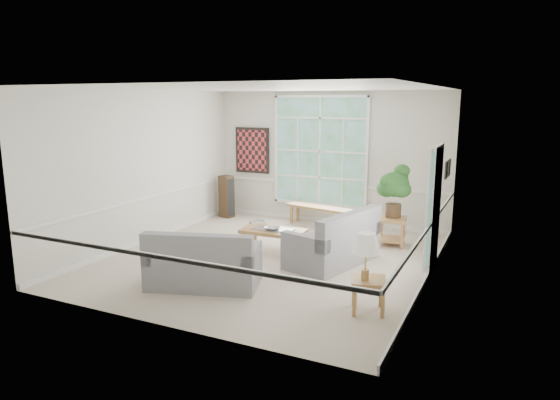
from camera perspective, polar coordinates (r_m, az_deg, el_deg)
The scene contains 24 objects.
floor at distance 9.03m, azimuth -1.12°, elevation -6.75°, with size 5.50×6.00×0.01m, color #BAAC9B.
ceiling at distance 8.58m, azimuth -1.20°, elevation 12.68°, with size 5.50×6.00×0.02m, color white.
wall_back at distance 11.42m, azimuth 5.59°, elevation 4.78°, with size 5.50×0.02×3.00m, color silver.
wall_front at distance 6.19m, azimuth -13.65°, elevation -1.15°, with size 5.50×0.02×3.00m, color silver.
wall_left at distance 10.19m, azimuth -15.16°, elevation 3.64°, with size 0.02×6.00×3.00m, color silver.
wall_right at distance 7.86m, azimuth 17.09°, elevation 1.32°, with size 0.02×6.00×3.00m, color silver.
window_back at distance 11.43m, azimuth 4.59°, elevation 5.56°, with size 2.30×0.08×2.40m, color white.
entry_door at distance 8.54m, azimuth 17.24°, elevation -1.00°, with size 0.08×0.90×2.10m, color white.
door_sidelight at distance 7.91m, azimuth 16.62°, elevation -1.19°, with size 0.08×0.26×1.90m, color white.
wall_art at distance 12.16m, azimuth -3.20°, elevation 5.69°, with size 0.90×0.06×1.10m, color maroon.
wall_frame_near at distance 9.58m, azimuth 18.43°, elevation 3.27°, with size 0.04×0.26×0.32m, color black.
wall_frame_far at distance 9.97m, azimuth 18.72°, elevation 3.55°, with size 0.04×0.26×0.32m, color black.
loveseat_right at distance 8.74m, azimuth 6.04°, elevation -4.15°, with size 0.91×1.75×0.95m, color gray.
loveseat_front at distance 7.74m, azimuth -8.70°, elevation -6.48°, with size 1.66×0.86×0.90m, color gray.
coffee_table at distance 9.35m, azimuth -0.75°, elevation -4.68°, with size 1.17×0.64×0.44m, color #9E723F.
pewter_bowl at distance 9.22m, azimuth -0.89°, elevation -3.24°, with size 0.33×0.33×0.08m, color #98999D.
window_bench at distance 11.13m, azimuth 5.37°, elevation -2.04°, with size 1.97×0.38×0.46m, color #9E723F.
end_table at distance 10.02m, azimuth 12.61°, elevation -3.52°, with size 0.55×0.55×0.55m, color #9E723F.
houseplant at distance 9.90m, azimuth 12.90°, elevation 1.06°, with size 0.62×0.62×1.06m, color #265923, non-canonical shape.
side_table at distance 6.91m, azimuth 10.04°, elevation -10.68°, with size 0.46×0.46×0.47m, color #9E723F.
table_lamp at distance 6.67m, azimuth 9.77°, elevation -6.41°, with size 0.37×0.37×0.64m, color white, non-canonical shape.
pet_bed at distance 11.30m, azimuth -2.58°, elevation -2.69°, with size 0.40×0.40×0.12m, color slate.
floor_speaker at distance 12.11m, azimuth -6.14°, elevation 0.40°, with size 0.32×0.25×1.01m, color #3C2A19.
cat at distance 9.27m, azimuth 7.69°, elevation -2.78°, with size 0.29×0.20×0.14m, color black.
Camera 1 is at (3.83, -7.68, 2.81)m, focal length 32.00 mm.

